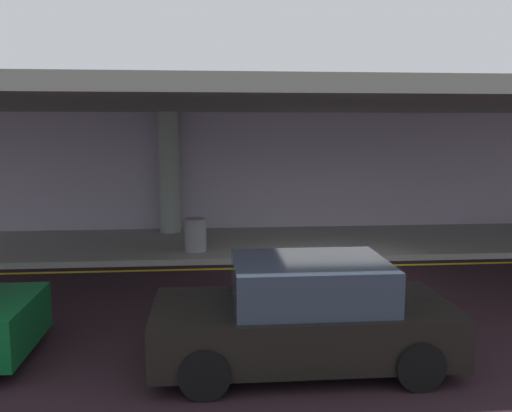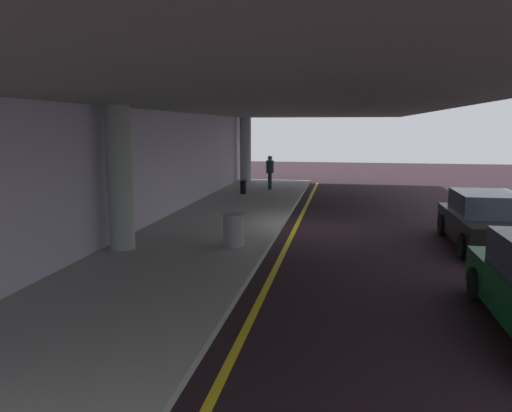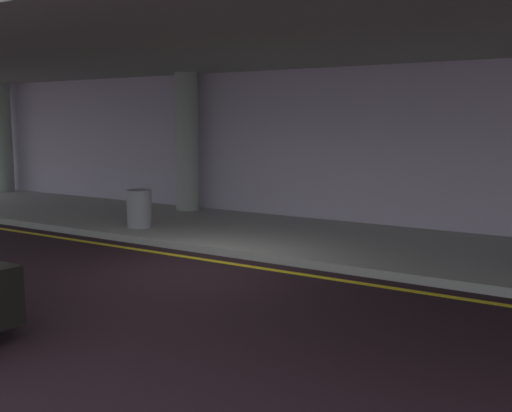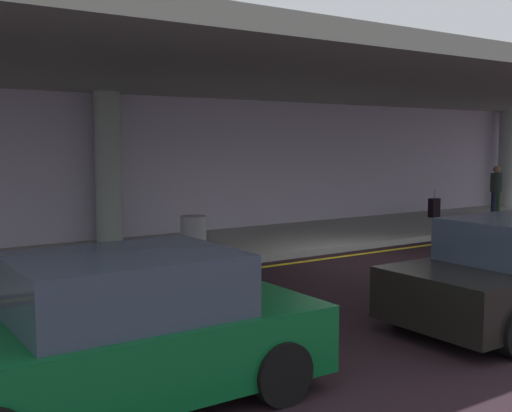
% 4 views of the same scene
% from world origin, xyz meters
% --- Properties ---
extents(ground_plane, '(60.00, 60.00, 0.00)m').
position_xyz_m(ground_plane, '(0.00, 0.00, 0.00)').
color(ground_plane, black).
extents(sidewalk, '(26.00, 4.20, 0.15)m').
position_xyz_m(sidewalk, '(0.00, 3.10, 0.07)').
color(sidewalk, '#979893').
rests_on(sidewalk, ground).
extents(lane_stripe_yellow, '(26.00, 0.14, 0.01)m').
position_xyz_m(lane_stripe_yellow, '(0.00, 0.59, 0.00)').
color(lane_stripe_yellow, yellow).
rests_on(lane_stripe_yellow, ground).
extents(support_column_left_mid, '(0.64, 0.64, 3.65)m').
position_xyz_m(support_column_left_mid, '(-4.00, 4.69, 1.97)').
color(support_column_left_mid, '#939D94').
rests_on(support_column_left_mid, sidewalk).
extents(support_column_center, '(0.64, 0.64, 3.65)m').
position_xyz_m(support_column_center, '(12.00, 4.69, 1.97)').
color(support_column_center, '#929B95').
rests_on(support_column_center, sidewalk).
extents(ceiling_overhang, '(28.00, 13.20, 0.30)m').
position_xyz_m(ceiling_overhang, '(0.00, 2.60, 3.95)').
color(ceiling_overhang, gray).
rests_on(ceiling_overhang, support_column_far_left).
extents(terminal_back_wall, '(26.00, 0.30, 3.80)m').
position_xyz_m(terminal_back_wall, '(0.00, 5.35, 1.90)').
color(terminal_back_wall, '#B5A9C0').
rests_on(terminal_back_wall, ground).
extents(car_dark_green, '(4.10, 1.92, 1.50)m').
position_xyz_m(car_dark_green, '(-7.34, -4.30, 0.71)').
color(car_dark_green, '#0A4C22').
rests_on(car_dark_green, ground).
extents(traveler_with_luggage, '(0.38, 0.38, 1.68)m').
position_xyz_m(traveler_with_luggage, '(8.61, 2.74, 1.11)').
color(traveler_with_luggage, black).
rests_on(traveler_with_luggage, sidewalk).
extents(suitcase_upright_primary, '(0.36, 0.22, 0.90)m').
position_xyz_m(suitcase_upright_primary, '(6.73, 3.72, 0.46)').
color(suitcase_upright_primary, black).
rests_on(suitcase_upright_primary, sidewalk).
extents(trash_bin_steel, '(0.56, 0.56, 0.85)m').
position_xyz_m(trash_bin_steel, '(-3.17, 1.92, 0.57)').
color(trash_bin_steel, gray).
rests_on(trash_bin_steel, sidewalk).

